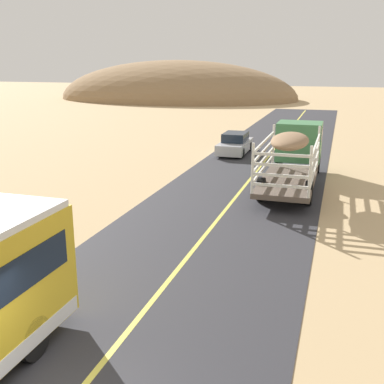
# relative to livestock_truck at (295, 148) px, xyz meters

# --- Properties ---
(livestock_truck) EXTENTS (2.53, 9.70, 3.02)m
(livestock_truck) POSITION_rel_livestock_truck_xyz_m (0.00, 0.00, 0.00)
(livestock_truck) COLOR #3F7F4C
(livestock_truck) RESTS_ON road_surface
(car_far) EXTENTS (1.80, 4.40, 1.46)m
(car_far) POSITION_rel_livestock_truck_xyz_m (-4.75, 6.60, -1.10)
(car_far) COLOR silver
(car_far) RESTS_ON road_surface
(distant_hill) EXTENTS (40.90, 27.59, 12.81)m
(distant_hill) POSITION_rel_livestock_truck_xyz_m (-24.88, 52.45, -1.79)
(distant_hill) COLOR #8D6E4C
(distant_hill) RESTS_ON ground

